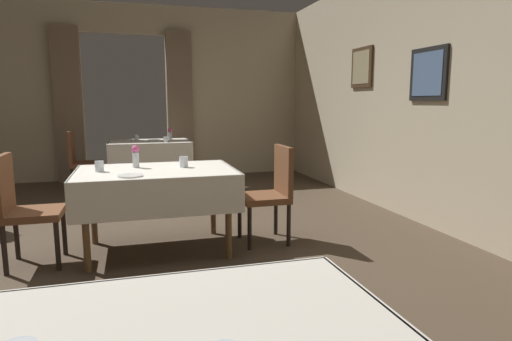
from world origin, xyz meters
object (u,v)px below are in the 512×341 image
object	(u,v)px
glass_mid_c	(99,166)
glass_far_c	(136,137)
glass_mid_b	(184,162)
dining_table_mid	(156,181)
flower_vase_far	(170,133)
flower_vase_mid	(136,156)
plate_far_d	(154,140)
chair_mid_right	(272,189)
chair_mid_left	(22,205)
dining_table_far	(150,148)
plate_mid_d	(130,176)
glass_far_b	(166,139)
chair_far_left	(81,159)

from	to	relation	value
glass_mid_c	glass_far_c	xyz separation A→B (m)	(0.35, 3.16, -0.00)
glass_far_c	glass_mid_b	bearing A→B (deg)	-83.03
dining_table_mid	flower_vase_far	size ratio (longest dim) A/B	7.67
dining_table_mid	flower_vase_mid	xyz separation A→B (m)	(-0.17, 0.17, 0.21)
flower_vase_mid	plate_far_d	xyz separation A→B (m)	(0.30, 2.82, -0.10)
chair_mid_right	chair_mid_left	size ratio (longest dim) A/B	1.00
dining_table_far	glass_far_c	world-z (taller)	glass_far_c
plate_mid_d	glass_far_c	size ratio (longest dim) A/B	2.38
dining_table_far	glass_far_b	world-z (taller)	glass_far_b
flower_vase_mid	glass_far_c	bearing A→B (deg)	89.16
glass_mid_c	flower_vase_far	xyz separation A→B (m)	(0.87, 3.14, 0.05)
glass_mid_b	chair_far_left	bearing A→B (deg)	112.87
flower_vase_far	chair_mid_right	bearing A→B (deg)	-77.83
glass_far_c	plate_far_d	distance (m)	0.31
flower_vase_mid	glass_mid_b	world-z (taller)	flower_vase_mid
dining_table_far	chair_far_left	distance (m)	1.01
flower_vase_mid	glass_far_c	size ratio (longest dim) A/B	2.39
chair_mid_left	dining_table_far	bearing A→B (deg)	69.27
dining_table_far	dining_table_mid	bearing A→B (deg)	-91.26
dining_table_far	plate_far_d	distance (m)	0.14
dining_table_mid	glass_mid_b	size ratio (longest dim) A/B	13.87
glass_mid_b	glass_far_b	world-z (taller)	glass_mid_b
chair_far_left	plate_far_d	world-z (taller)	chair_far_left
flower_vase_far	flower_vase_mid	bearing A→B (deg)	-100.71
glass_mid_b	chair_mid_left	bearing A→B (deg)	-173.87
chair_mid_left	flower_vase_far	xyz separation A→B (m)	(1.47, 3.22, 0.33)
flower_vase_far	glass_far_b	distance (m)	0.47
plate_mid_d	chair_far_left	bearing A→B (deg)	102.55
chair_mid_right	flower_vase_mid	bearing A→B (deg)	171.19
chair_mid_left	chair_far_left	size ratio (longest dim) A/B	1.00
chair_mid_left	plate_mid_d	size ratio (longest dim) A/B	4.57
dining_table_far	plate_mid_d	bearing A→B (deg)	-95.00
flower_vase_mid	plate_far_d	size ratio (longest dim) A/B	1.07
chair_far_left	chair_mid_right	bearing A→B (deg)	-55.32
plate_mid_d	flower_vase_far	bearing A→B (deg)	79.92
chair_mid_left	plate_far_d	distance (m)	3.31
glass_mid_c	glass_far_c	size ratio (longest dim) A/B	1.09
dining_table_mid	plate_far_d	size ratio (longest dim) A/B	7.27
chair_mid_right	glass_mid_b	distance (m)	0.88
chair_mid_left	flower_vase_far	world-z (taller)	same
chair_mid_left	glass_far_c	bearing A→B (deg)	73.60
dining_table_far	chair_mid_left	xyz separation A→B (m)	(-1.14, -3.02, -0.13)
chair_far_left	plate_mid_d	size ratio (longest dim) A/B	4.57
chair_mid_left	flower_vase_mid	xyz separation A→B (m)	(0.91, 0.24, 0.35)
glass_mid_b	flower_vase_far	world-z (taller)	flower_vase_far
glass_mid_c	plate_mid_d	size ratio (longest dim) A/B	0.46
dining_table_mid	chair_mid_right	bearing A→B (deg)	-1.27
dining_table_mid	glass_far_b	distance (m)	2.71
chair_mid_right	glass_far_c	bearing A→B (deg)	110.64
dining_table_far	glass_mid_b	bearing A→B (deg)	-86.23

